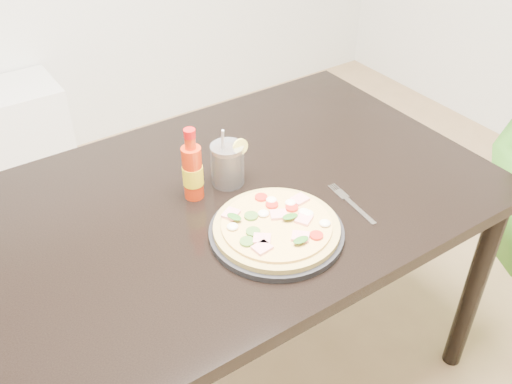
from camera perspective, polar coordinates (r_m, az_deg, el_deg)
dining_table at (r=1.57m, az=-2.45°, el=-2.59°), size 1.40×0.90×0.75m
plate at (r=1.38m, az=2.05°, el=-4.05°), size 0.33×0.33×0.02m
pizza at (r=1.37m, az=2.08°, el=-3.41°), size 0.31×0.31×0.03m
hot_sauce_bottle at (r=1.47m, az=-6.36°, el=2.11°), size 0.06×0.06×0.20m
cola_cup at (r=1.53m, az=-2.86°, el=2.70°), size 0.10×0.09×0.18m
fork at (r=1.50m, az=9.42°, el=-1.05°), size 0.03×0.19×0.00m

